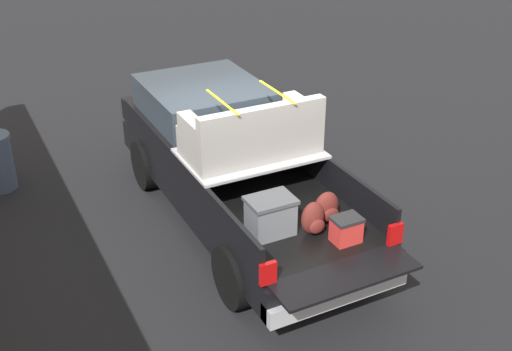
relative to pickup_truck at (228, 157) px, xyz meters
The scene contains 2 objects.
ground_plane 1.03m from the pickup_truck, behind, with size 40.00×40.00×0.00m, color black.
pickup_truck is the anchor object (origin of this frame).
Camera 1 is at (-7.74, 3.64, 5.34)m, focal length 45.19 mm.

